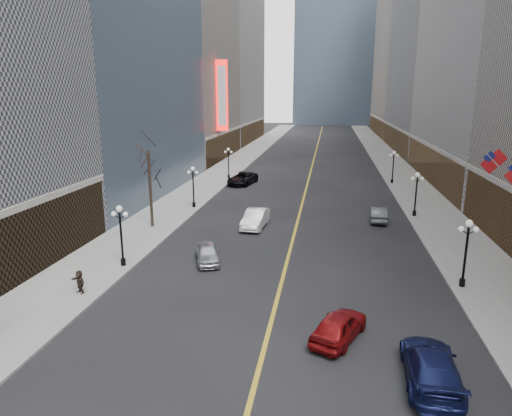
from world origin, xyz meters
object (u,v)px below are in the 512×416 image
(car_nb_far, at_px, (243,178))
(streetlamp_east_2, at_px, (416,190))
(car_sb_mid, at_px, (339,326))
(streetlamp_west_2, at_px, (193,183))
(streetlamp_west_3, at_px, (228,160))
(car_sb_far, at_px, (379,214))
(streetlamp_west_1, at_px, (121,229))
(car_sb_near, at_px, (431,367))
(car_nb_near, at_px, (207,253))
(streetlamp_east_1, at_px, (467,246))
(car_nb_mid, at_px, (255,219))
(streetlamp_east_3, at_px, (393,163))

(car_nb_far, bearing_deg, streetlamp_east_2, -24.07)
(car_nb_far, distance_m, car_sb_mid, 42.10)
(streetlamp_west_2, relative_size, car_sb_mid, 1.02)
(streetlamp_west_3, bearing_deg, car_sb_mid, -70.51)
(streetlamp_west_2, relative_size, car_sb_far, 1.02)
(streetlamp_west_1, bearing_deg, car_sb_near, -29.29)
(streetlamp_west_1, distance_m, streetlamp_west_2, 18.00)
(streetlamp_west_1, xyz_separation_m, streetlamp_west_3, (0.00, 36.00, 0.00))
(car_nb_far, bearing_deg, streetlamp_west_1, -84.40)
(streetlamp_west_3, height_order, car_nb_near, streetlamp_west_3)
(car_sb_mid, bearing_deg, streetlamp_west_3, -47.32)
(streetlamp_east_1, relative_size, car_nb_near, 1.09)
(streetlamp_west_3, bearing_deg, car_nb_mid, -71.84)
(car_nb_far, bearing_deg, car_sb_near, -58.43)
(streetlamp_west_1, bearing_deg, streetlamp_west_3, 90.00)
(streetlamp_east_2, xyz_separation_m, car_sb_near, (-4.17, -28.89, -2.09))
(streetlamp_east_3, distance_m, car_sb_mid, 44.58)
(streetlamp_west_2, relative_size, car_sb_near, 0.81)
(car_sb_mid, bearing_deg, car_sb_near, 164.82)
(car_sb_near, bearing_deg, streetlamp_west_1, -26.40)
(streetlamp_east_2, height_order, car_sb_mid, streetlamp_east_2)
(car_sb_far, bearing_deg, streetlamp_east_3, -96.49)
(streetlamp_east_2, distance_m, car_sb_far, 4.91)
(streetlamp_east_3, bearing_deg, streetlamp_east_2, -90.00)
(car_nb_mid, bearing_deg, car_nb_far, 108.26)
(streetlamp_east_3, xyz_separation_m, car_sb_near, (-4.17, -46.89, -2.09))
(streetlamp_west_1, height_order, car_sb_mid, streetlamp_west_1)
(streetlamp_east_3, height_order, car_nb_mid, streetlamp_east_3)
(streetlamp_west_2, distance_m, streetlamp_west_3, 18.00)
(streetlamp_east_1, xyz_separation_m, streetlamp_west_1, (-23.60, 0.00, 0.00))
(car_nb_mid, bearing_deg, car_nb_near, -98.02)
(streetlamp_west_3, relative_size, car_sb_far, 1.02)
(streetlamp_west_2, relative_size, car_nb_near, 1.09)
(streetlamp_west_1, bearing_deg, car_nb_far, 85.05)
(streetlamp_east_2, distance_m, car_nb_near, 24.02)
(car_nb_far, bearing_deg, car_nb_mid, -65.41)
(streetlamp_west_1, xyz_separation_m, car_sb_near, (19.43, -10.89, -2.09))
(streetlamp_east_1, relative_size, streetlamp_west_3, 1.00)
(streetlamp_east_1, relative_size, streetlamp_west_1, 1.00)
(streetlamp_west_3, bearing_deg, car_nb_far, -52.45)
(car_nb_mid, height_order, car_sb_mid, car_nb_mid)
(streetlamp_east_3, height_order, car_nb_near, streetlamp_east_3)
(car_nb_mid, distance_m, car_nb_far, 21.25)
(car_sb_mid, bearing_deg, streetlamp_east_2, -84.26)
(streetlamp_west_2, distance_m, car_sb_near, 34.88)
(streetlamp_east_3, distance_m, car_nb_mid, 28.93)
(streetlamp_east_2, relative_size, streetlamp_west_1, 1.00)
(streetlamp_west_1, bearing_deg, streetlamp_east_3, 56.75)
(car_sb_mid, bearing_deg, car_sb_far, -77.10)
(car_sb_mid, distance_m, car_sb_far, 23.98)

